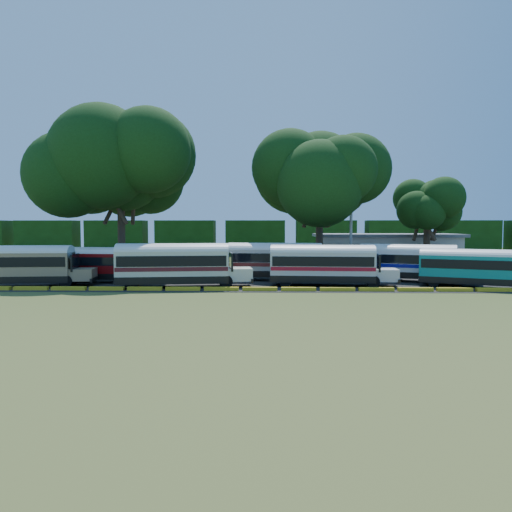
{
  "coord_description": "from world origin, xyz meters",
  "views": [
    {
      "loc": [
        2.09,
        -37.49,
        5.04
      ],
      "look_at": [
        1.08,
        6.0,
        2.42
      ],
      "focal_mm": 35.0,
      "sensor_mm": 36.0,
      "label": 1
    }
  ],
  "objects_px": {
    "bus_cream_west": "(176,262)",
    "bus_teal": "(474,266)",
    "bus_red": "(98,262)",
    "tree_west": "(120,164)",
    "bus_white_red": "(325,263)",
    "bus_beige": "(22,263)"
  },
  "relations": [
    {
      "from": "bus_red",
      "to": "bus_teal",
      "type": "distance_m",
      "value": 32.21
    },
    {
      "from": "bus_red",
      "to": "bus_beige",
      "type": "bearing_deg",
      "value": -141.43
    },
    {
      "from": "bus_cream_west",
      "to": "bus_white_red",
      "type": "bearing_deg",
      "value": -1.97
    },
    {
      "from": "bus_red",
      "to": "bus_white_red",
      "type": "xyz_separation_m",
      "value": [
        20.01,
        -2.33,
        0.15
      ]
    },
    {
      "from": "bus_beige",
      "to": "tree_west",
      "type": "bearing_deg",
      "value": 62.91
    },
    {
      "from": "bus_white_red",
      "to": "bus_teal",
      "type": "distance_m",
      "value": 12.07
    },
    {
      "from": "bus_teal",
      "to": "tree_west",
      "type": "distance_m",
      "value": 36.36
    },
    {
      "from": "bus_beige",
      "to": "bus_cream_west",
      "type": "relative_size",
      "value": 0.95
    },
    {
      "from": "bus_cream_west",
      "to": "bus_white_red",
      "type": "xyz_separation_m",
      "value": [
        12.36,
        1.27,
        -0.09
      ]
    },
    {
      "from": "bus_beige",
      "to": "bus_teal",
      "type": "xyz_separation_m",
      "value": [
        37.3,
        0.18,
        -0.16
      ]
    },
    {
      "from": "bus_red",
      "to": "bus_teal",
      "type": "height_order",
      "value": "bus_teal"
    },
    {
      "from": "bus_teal",
      "to": "bus_white_red",
      "type": "bearing_deg",
      "value": -159.81
    },
    {
      "from": "bus_cream_west",
      "to": "bus_teal",
      "type": "relative_size",
      "value": 1.16
    },
    {
      "from": "bus_teal",
      "to": "bus_red",
      "type": "bearing_deg",
      "value": -161.36
    },
    {
      "from": "bus_beige",
      "to": "bus_cream_west",
      "type": "bearing_deg",
      "value": -8.05
    },
    {
      "from": "bus_white_red",
      "to": "bus_red",
      "type": "bearing_deg",
      "value": 177.57
    },
    {
      "from": "bus_white_red",
      "to": "bus_teal",
      "type": "height_order",
      "value": "bus_white_red"
    },
    {
      "from": "bus_red",
      "to": "tree_west",
      "type": "xyz_separation_m",
      "value": [
        -0.61,
        9.36,
        9.86
      ]
    },
    {
      "from": "bus_red",
      "to": "tree_west",
      "type": "height_order",
      "value": "tree_west"
    },
    {
      "from": "bus_teal",
      "to": "bus_cream_west",
      "type": "bearing_deg",
      "value": -154.73
    },
    {
      "from": "tree_west",
      "to": "bus_cream_west",
      "type": "bearing_deg",
      "value": -57.47
    },
    {
      "from": "bus_cream_west",
      "to": "tree_west",
      "type": "height_order",
      "value": "tree_west"
    }
  ]
}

